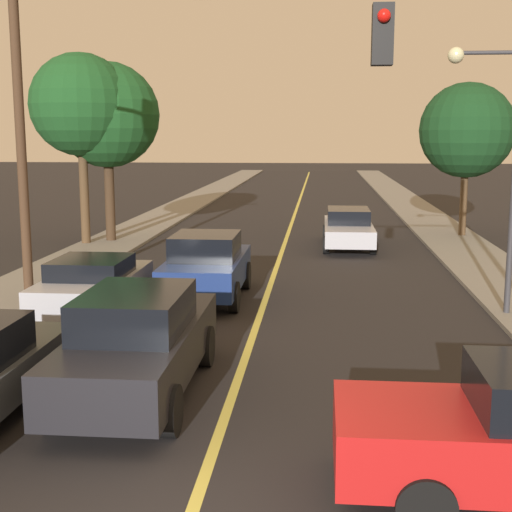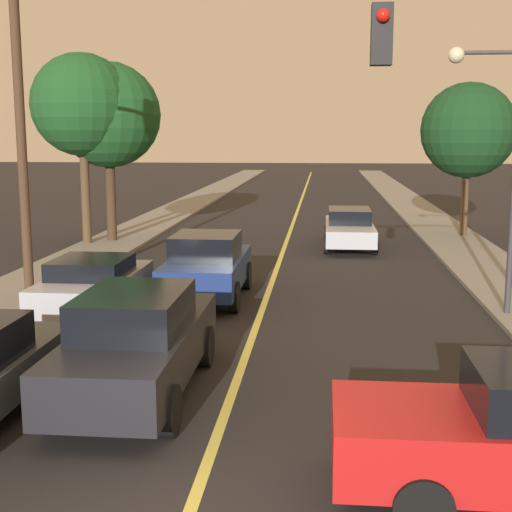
{
  "view_description": "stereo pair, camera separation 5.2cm",
  "coord_description": "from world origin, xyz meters",
  "px_view_note": "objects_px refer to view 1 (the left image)",
  "views": [
    {
      "loc": [
        1.4,
        -7.0,
        4.21
      ],
      "look_at": [
        0.0,
        8.21,
        1.6
      ],
      "focal_mm": 50.0,
      "sensor_mm": 36.0,
      "label": 1
    },
    {
      "loc": [
        1.45,
        -7.0,
        4.21
      ],
      "look_at": [
        0.0,
        8.21,
        1.6
      ],
      "focal_mm": 50.0,
      "sensor_mm": 36.0,
      "label": 2
    }
  ],
  "objects_px": {
    "car_near_lane_front": "(138,342)",
    "tree_left_far": "(81,105)",
    "streetlamp_right": "(497,141)",
    "car_far_oncoming": "(348,228)",
    "utility_pole_left": "(20,132)",
    "car_near_lane_second": "(207,266)",
    "car_outer_lane_second": "(94,285)",
    "tree_right_near": "(467,131)",
    "tree_left_near": "(107,115)",
    "traffic_signal_mast": "(512,110)"
  },
  "relations": [
    {
      "from": "traffic_signal_mast",
      "to": "tree_left_near",
      "type": "height_order",
      "value": "tree_left_near"
    },
    {
      "from": "car_outer_lane_second",
      "to": "utility_pole_left",
      "type": "bearing_deg",
      "value": 149.38
    },
    {
      "from": "tree_left_far",
      "to": "tree_right_near",
      "type": "distance_m",
      "value": 15.17
    },
    {
      "from": "traffic_signal_mast",
      "to": "tree_left_far",
      "type": "xyz_separation_m",
      "value": [
        -11.78,
        15.03,
        0.7
      ]
    },
    {
      "from": "utility_pole_left",
      "to": "tree_right_near",
      "type": "height_order",
      "value": "utility_pole_left"
    },
    {
      "from": "car_near_lane_front",
      "to": "tree_left_far",
      "type": "height_order",
      "value": "tree_left_far"
    },
    {
      "from": "streetlamp_right",
      "to": "tree_left_far",
      "type": "height_order",
      "value": "tree_left_far"
    },
    {
      "from": "utility_pole_left",
      "to": "streetlamp_right",
      "type": "bearing_deg",
      "value": -2.62
    },
    {
      "from": "streetlamp_right",
      "to": "utility_pole_left",
      "type": "relative_size",
      "value": 0.76
    },
    {
      "from": "car_near_lane_front",
      "to": "tree_left_far",
      "type": "bearing_deg",
      "value": 111.43
    },
    {
      "from": "car_near_lane_front",
      "to": "traffic_signal_mast",
      "type": "xyz_separation_m",
      "value": [
        5.74,
        0.36,
        3.68
      ]
    },
    {
      "from": "car_near_lane_second",
      "to": "tree_right_near",
      "type": "relative_size",
      "value": 0.7
    },
    {
      "from": "car_far_oncoming",
      "to": "tree_left_far",
      "type": "bearing_deg",
      "value": 3.25
    },
    {
      "from": "utility_pole_left",
      "to": "tree_left_near",
      "type": "bearing_deg",
      "value": 94.74
    },
    {
      "from": "streetlamp_right",
      "to": "tree_right_near",
      "type": "bearing_deg",
      "value": 81.85
    },
    {
      "from": "car_near_lane_front",
      "to": "car_outer_lane_second",
      "type": "distance_m",
      "value": 5.54
    },
    {
      "from": "traffic_signal_mast",
      "to": "car_near_lane_second",
      "type": "bearing_deg",
      "value": 131.3
    },
    {
      "from": "tree_left_near",
      "to": "streetlamp_right",
      "type": "bearing_deg",
      "value": -40.77
    },
    {
      "from": "car_outer_lane_second",
      "to": "car_far_oncoming",
      "type": "distance_m",
      "value": 12.64
    },
    {
      "from": "car_near_lane_second",
      "to": "streetlamp_right",
      "type": "distance_m",
      "value": 7.62
    },
    {
      "from": "car_near_lane_second",
      "to": "car_far_oncoming",
      "type": "distance_m",
      "value": 9.88
    },
    {
      "from": "car_near_lane_second",
      "to": "streetlamp_right",
      "type": "xyz_separation_m",
      "value": [
        6.82,
        -1.16,
        3.18
      ]
    },
    {
      "from": "streetlamp_right",
      "to": "tree_left_near",
      "type": "xyz_separation_m",
      "value": [
        -12.13,
        10.46,
        0.87
      ]
    },
    {
      "from": "car_near_lane_second",
      "to": "tree_right_near",
      "type": "xyz_separation_m",
      "value": [
        8.7,
        11.96,
        3.48
      ]
    },
    {
      "from": "car_near_lane_front",
      "to": "car_far_oncoming",
      "type": "xyz_separation_m",
      "value": [
        3.93,
        15.96,
        -0.15
      ]
    },
    {
      "from": "traffic_signal_mast",
      "to": "car_near_lane_front",
      "type": "bearing_deg",
      "value": -176.37
    },
    {
      "from": "car_outer_lane_second",
      "to": "traffic_signal_mast",
      "type": "height_order",
      "value": "traffic_signal_mast"
    },
    {
      "from": "car_near_lane_front",
      "to": "traffic_signal_mast",
      "type": "distance_m",
      "value": 6.83
    },
    {
      "from": "car_far_oncoming",
      "to": "tree_right_near",
      "type": "height_order",
      "value": "tree_right_near"
    },
    {
      "from": "car_outer_lane_second",
      "to": "tree_left_far",
      "type": "height_order",
      "value": "tree_left_far"
    },
    {
      "from": "car_near_lane_front",
      "to": "car_outer_lane_second",
      "type": "bearing_deg",
      "value": 115.35
    },
    {
      "from": "car_far_oncoming",
      "to": "tree_right_near",
      "type": "xyz_separation_m",
      "value": [
        4.77,
        2.9,
        3.62
      ]
    },
    {
      "from": "car_near_lane_front",
      "to": "tree_right_near",
      "type": "relative_size",
      "value": 0.81
    },
    {
      "from": "car_outer_lane_second",
      "to": "tree_right_near",
      "type": "xyz_separation_m",
      "value": [
        11.07,
        13.86,
        3.63
      ]
    },
    {
      "from": "streetlamp_right",
      "to": "utility_pole_left",
      "type": "bearing_deg",
      "value": 177.38
    },
    {
      "from": "car_far_oncoming",
      "to": "streetlamp_right",
      "type": "xyz_separation_m",
      "value": [
        2.89,
        -10.23,
        3.31
      ]
    },
    {
      "from": "car_outer_lane_second",
      "to": "tree_right_near",
      "type": "bearing_deg",
      "value": 51.38
    },
    {
      "from": "traffic_signal_mast",
      "to": "tree_left_far",
      "type": "height_order",
      "value": "tree_left_far"
    },
    {
      "from": "car_near_lane_second",
      "to": "car_outer_lane_second",
      "type": "distance_m",
      "value": 3.04
    },
    {
      "from": "streetlamp_right",
      "to": "utility_pole_left",
      "type": "distance_m",
      "value": 11.32
    },
    {
      "from": "car_outer_lane_second",
      "to": "tree_right_near",
      "type": "relative_size",
      "value": 0.66
    },
    {
      "from": "traffic_signal_mast",
      "to": "tree_right_near",
      "type": "height_order",
      "value": "traffic_signal_mast"
    },
    {
      "from": "car_near_lane_second",
      "to": "car_far_oncoming",
      "type": "height_order",
      "value": "car_near_lane_second"
    },
    {
      "from": "car_near_lane_front",
      "to": "car_near_lane_second",
      "type": "distance_m",
      "value": 6.9
    },
    {
      "from": "car_near_lane_front",
      "to": "tree_left_near",
      "type": "height_order",
      "value": "tree_left_near"
    },
    {
      "from": "streetlamp_right",
      "to": "utility_pole_left",
      "type": "height_order",
      "value": "utility_pole_left"
    },
    {
      "from": "car_outer_lane_second",
      "to": "car_far_oncoming",
      "type": "bearing_deg",
      "value": 60.09
    },
    {
      "from": "tree_left_near",
      "to": "tree_left_far",
      "type": "bearing_deg",
      "value": -132.68
    },
    {
      "from": "car_far_oncoming",
      "to": "tree_right_near",
      "type": "bearing_deg",
      "value": -148.68
    },
    {
      "from": "car_near_lane_second",
      "to": "traffic_signal_mast",
      "type": "relative_size",
      "value": 0.67
    }
  ]
}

